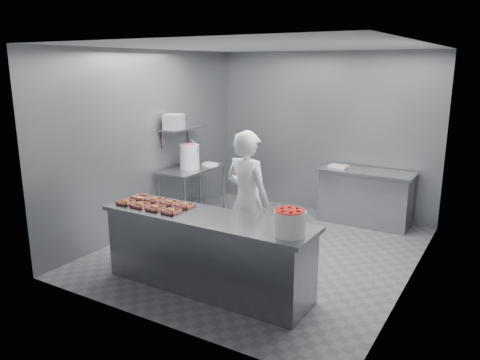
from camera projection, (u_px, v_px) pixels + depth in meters
name	position (u px, v px, depth m)	size (l,w,h in m)	color
floor	(262.00, 250.00, 6.66)	(4.50, 4.50, 0.00)	#4C4C51
ceiling	(264.00, 46.00, 5.99)	(4.50, 4.50, 0.00)	white
wall_back	(324.00, 133.00, 8.20)	(4.00, 0.04, 2.80)	slate
wall_left	(151.00, 141.00, 7.33)	(0.04, 4.50, 2.80)	slate
wall_right	(417.00, 170.00, 5.33)	(0.04, 4.50, 2.80)	slate
service_counter	(207.00, 252.00, 5.43)	(2.60, 0.70, 0.90)	slate
prep_table	(193.00, 186.00, 7.84)	(0.60, 1.20, 0.90)	slate
back_counter	(365.00, 197.00, 7.69)	(1.50, 0.60, 0.90)	slate
wall_shelf	(183.00, 128.00, 7.70)	(0.35, 0.90, 0.03)	slate
tray_0	(126.00, 202.00, 5.77)	(0.19, 0.18, 0.06)	tan
tray_1	(140.00, 205.00, 5.65)	(0.19, 0.18, 0.06)	tan
tray_2	(156.00, 208.00, 5.53)	(0.19, 0.18, 0.06)	tan
tray_3	(172.00, 211.00, 5.41)	(0.19, 0.18, 0.06)	tan
tray_4	(141.00, 197.00, 5.99)	(0.19, 0.18, 0.04)	tan
tray_5	(155.00, 200.00, 5.87)	(0.19, 0.18, 0.06)	tan
tray_6	(170.00, 203.00, 5.75)	(0.19, 0.18, 0.06)	tan
tray_7	(185.00, 206.00, 5.63)	(0.19, 0.18, 0.06)	tan
worker	(247.00, 201.00, 5.91)	(0.65, 0.43, 1.80)	white
strawberry_tub	(290.00, 222.00, 4.68)	(0.32, 0.32, 0.27)	white
glaze_bucket	(190.00, 156.00, 7.67)	(0.33, 0.32, 0.49)	white
bucket_lid	(210.00, 164.00, 7.99)	(0.28, 0.28, 0.02)	white
rag	(208.00, 163.00, 8.12)	(0.13, 0.11, 0.02)	#CCB28C
appliance	(174.00, 122.00, 7.47)	(0.28, 0.32, 0.24)	gray
paper_stack	(339.00, 166.00, 7.81)	(0.30, 0.22, 0.04)	silver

